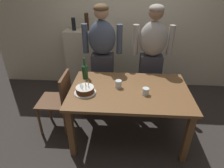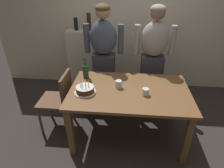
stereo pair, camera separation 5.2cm
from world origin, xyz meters
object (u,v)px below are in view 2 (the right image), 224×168
(person_man_bearded, at_px, (104,57))
(person_woman_cardigan, at_px, (153,59))
(water_glass_far, at_px, (119,84))
(wine_bottle, at_px, (86,70))
(birthday_cake, at_px, (85,90))
(water_glass_near, at_px, (146,92))
(dining_chair, at_px, (61,97))

(person_man_bearded, xyz_separation_m, person_woman_cardigan, (0.76, 0.00, 0.00))
(water_glass_far, height_order, wine_bottle, wine_bottle)
(birthday_cake, xyz_separation_m, person_woman_cardigan, (0.88, 0.85, 0.09))
(water_glass_near, height_order, person_man_bearded, person_man_bearded)
(water_glass_far, relative_size, wine_bottle, 0.33)
(person_man_bearded, distance_m, dining_chair, 0.91)
(water_glass_far, xyz_separation_m, wine_bottle, (-0.47, 0.23, 0.06))
(water_glass_near, bearing_deg, wine_bottle, 155.22)
(water_glass_near, relative_size, person_woman_cardigan, 0.05)
(birthday_cake, height_order, person_woman_cardigan, person_woman_cardigan)
(water_glass_near, height_order, water_glass_far, water_glass_far)
(wine_bottle, bearing_deg, person_woman_cardigan, 26.03)
(dining_chair, bearing_deg, wine_bottle, 118.59)
(person_man_bearded, bearing_deg, water_glass_far, 111.99)
(birthday_cake, bearing_deg, person_woman_cardigan, 44.02)
(birthday_cake, distance_m, person_man_bearded, 0.86)
(birthday_cake, relative_size, dining_chair, 0.31)
(water_glass_near, bearing_deg, person_woman_cardigan, 79.85)
(birthday_cake, height_order, water_glass_near, birthday_cake)
(person_man_bearded, bearing_deg, dining_chair, 50.76)
(water_glass_near, xyz_separation_m, person_woman_cardigan, (0.15, 0.83, 0.09))
(wine_bottle, bearing_deg, person_man_bearded, 67.65)
(dining_chair, bearing_deg, person_woman_cardigan, 116.71)
(wine_bottle, distance_m, person_woman_cardigan, 1.06)
(dining_chair, bearing_deg, water_glass_near, 80.79)
(water_glass_far, relative_size, person_man_bearded, 0.06)
(birthday_cake, xyz_separation_m, water_glass_near, (0.73, 0.02, 0.00))
(birthday_cake, relative_size, wine_bottle, 0.89)
(water_glass_near, distance_m, person_woman_cardigan, 0.85)
(birthday_cake, xyz_separation_m, water_glass_far, (0.40, 0.16, 0.01))
(wine_bottle, height_order, person_woman_cardigan, person_woman_cardigan)
(water_glass_far, bearing_deg, dining_chair, 177.15)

